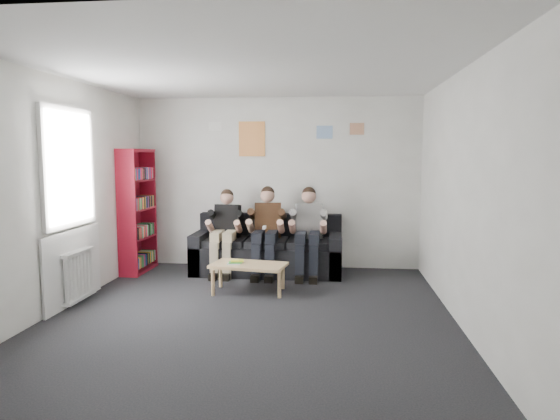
% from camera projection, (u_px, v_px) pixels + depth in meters
% --- Properties ---
extents(room_shell, '(5.00, 5.00, 5.00)m').
position_uv_depth(room_shell, '(251.00, 196.00, 5.50)').
color(room_shell, black).
rests_on(room_shell, ground).
extents(sofa, '(2.25, 0.92, 0.87)m').
position_uv_depth(sofa, '(268.00, 252.00, 7.67)').
color(sofa, black).
rests_on(sofa, ground).
extents(bookshelf, '(0.28, 0.85, 1.89)m').
position_uv_depth(bookshelf, '(138.00, 211.00, 7.65)').
color(bookshelf, maroon).
rests_on(bookshelf, ground).
extents(coffee_table, '(0.95, 0.52, 0.38)m').
position_uv_depth(coffee_table, '(249.00, 267.00, 6.52)').
color(coffee_table, tan).
rests_on(coffee_table, ground).
extents(game_cases, '(0.20, 0.18, 0.04)m').
position_uv_depth(game_cases, '(235.00, 262.00, 6.52)').
color(game_cases, silver).
rests_on(game_cases, coffee_table).
extents(person_left, '(0.37, 0.80, 1.28)m').
position_uv_depth(person_left, '(225.00, 232.00, 7.51)').
color(person_left, black).
rests_on(person_left, sofa).
extents(person_middle, '(0.40, 0.85, 1.33)m').
position_uv_depth(person_middle, '(266.00, 231.00, 7.43)').
color(person_middle, '#482E18').
rests_on(person_middle, sofa).
extents(person_right, '(0.40, 0.85, 1.32)m').
position_uv_depth(person_right, '(308.00, 232.00, 7.36)').
color(person_right, silver).
rests_on(person_right, sofa).
extents(radiator, '(0.10, 0.64, 0.60)m').
position_uv_depth(radiator, '(79.00, 275.00, 6.04)').
color(radiator, white).
rests_on(radiator, ground).
extents(window, '(0.05, 1.30, 2.36)m').
position_uv_depth(window, '(71.00, 219.00, 5.97)').
color(window, white).
rests_on(window, room_shell).
extents(poster_large, '(0.42, 0.01, 0.55)m').
position_uv_depth(poster_large, '(252.00, 139.00, 7.92)').
color(poster_large, '#E1CA4F').
rests_on(poster_large, room_shell).
extents(poster_blue, '(0.25, 0.01, 0.20)m').
position_uv_depth(poster_blue, '(325.00, 132.00, 7.78)').
color(poster_blue, '#4493E9').
rests_on(poster_blue, room_shell).
extents(poster_pink, '(0.22, 0.01, 0.18)m').
position_uv_depth(poster_pink, '(357.00, 129.00, 7.72)').
color(poster_pink, '#B43884').
rests_on(poster_pink, room_shell).
extents(poster_sign, '(0.20, 0.01, 0.14)m').
position_uv_depth(poster_sign, '(215.00, 126.00, 7.97)').
color(poster_sign, white).
rests_on(poster_sign, room_shell).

